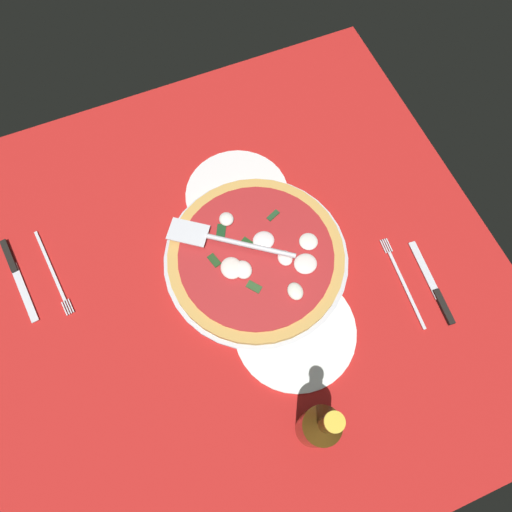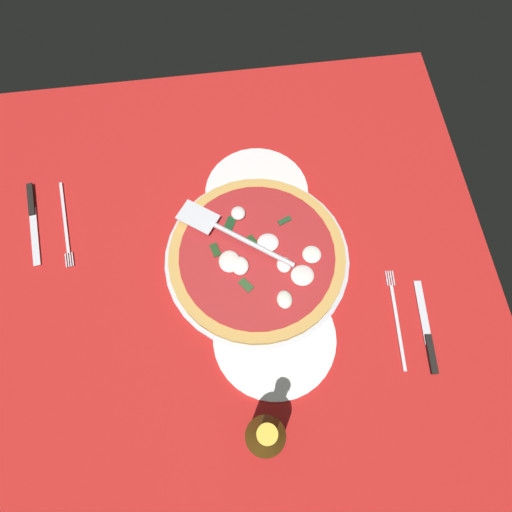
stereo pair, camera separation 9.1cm
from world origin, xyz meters
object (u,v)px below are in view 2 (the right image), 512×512
Objects in this scene: dinner_plate_left at (256,193)px; pizza at (256,257)px; pizza_server at (231,234)px; place_setting_far at (411,328)px; beer_bottle at (264,437)px; dinner_plate_right at (274,338)px; place_setting_near at (48,221)px.

dinner_plate_left is 0.62× the size of pizza.
dinner_plate_left is at bearing -83.98° from pizza_server.
place_setting_far reaches higher than dinner_plate_left.
dinner_plate_left is at bearing 174.20° from beer_bottle.
dinner_plate_left is 15.29cm from pizza.
dinner_plate_right is 0.66× the size of pizza.
pizza_server reaches higher than pizza.
place_setting_far is (1.20, 25.96, -0.15)cm from dinner_plate_right.
place_setting_far is 0.87× the size of beer_bottle.
pizza is (15.12, -1.79, 1.42)cm from dinner_plate_left.
dinner_plate_left is 13.05cm from pizza_server.
pizza is 1.39× the size of beer_bottle.
place_setting_near is at bearing 21.73° from pizza_server.
pizza reaches higher than place_setting_far.
beer_bottle is at bearing -5.80° from dinner_plate_left.
place_setting_far is at bearing 117.40° from beer_bottle.
pizza is at bearing 174.63° from beer_bottle.
place_setting_near is at bearing -140.69° from beer_bottle.
dinner_plate_left is 1.00× the size of place_setting_far.
pizza is at bearing 172.14° from pizza_server.
beer_bottle reaches higher than place_setting_near.
pizza_server is 0.88× the size of beer_bottle.
pizza reaches higher than dinner_plate_left.
dinner_plate_right is 1.03× the size of pizza_server.
place_setting_near and place_setting_far have the same top height.
pizza_server reaches higher than dinner_plate_right.
dinner_plate_left is 49.24cm from beer_bottle.
beer_bottle reaches higher than dinner_plate_left.
dinner_plate_right is at bearing 4.05° from pizza.
dinner_plate_right is 0.91× the size of beer_bottle.
place_setting_near is (-9.64, -37.14, -4.02)cm from pizza_server.
beer_bottle is at bearing -14.15° from dinner_plate_right.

